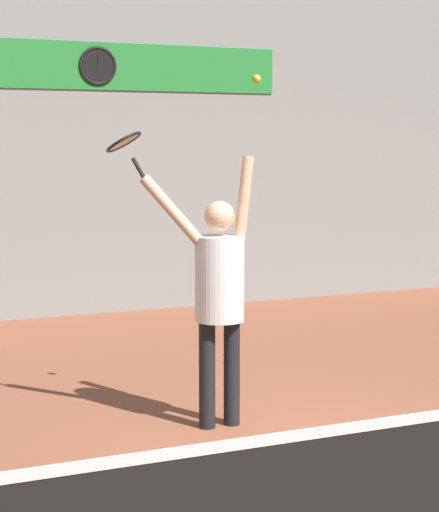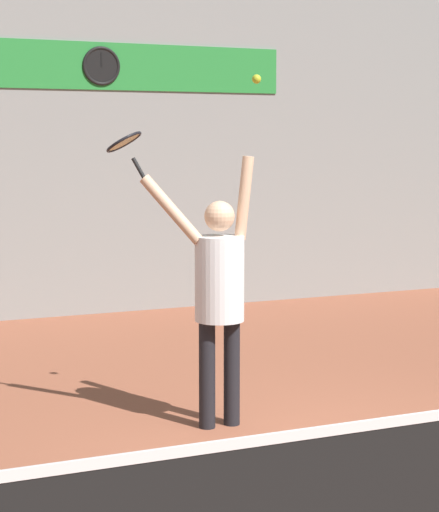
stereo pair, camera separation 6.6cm
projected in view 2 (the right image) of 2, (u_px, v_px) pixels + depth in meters
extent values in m
plane|color=#9E563D|center=(339.00, 472.00, 6.38)|extent=(18.00, 18.00, 0.00)
cube|color=gray|center=(88.00, 123.00, 11.93)|extent=(18.00, 0.10, 5.00)
cube|color=#288C38|center=(88.00, 66.00, 11.78)|extent=(5.36, 0.02, 0.60)
cylinder|color=black|center=(101.00, 66.00, 11.83)|extent=(0.45, 0.02, 0.45)
torus|color=black|center=(101.00, 66.00, 11.83)|extent=(0.50, 0.05, 0.50)
cube|color=black|center=(102.00, 60.00, 11.81)|extent=(0.02, 0.01, 0.18)
cylinder|color=black|center=(207.00, 375.00, 7.32)|extent=(0.13, 0.13, 0.86)
cylinder|color=black|center=(232.00, 372.00, 7.40)|extent=(0.13, 0.13, 0.86)
cylinder|color=white|center=(220.00, 279.00, 7.27)|extent=(0.39, 0.39, 0.67)
sphere|color=#D8A884|center=(220.00, 216.00, 7.20)|extent=(0.24, 0.24, 0.24)
cylinder|color=#D8A884|center=(244.00, 198.00, 7.25)|extent=(0.18, 0.17, 0.66)
cylinder|color=#D8A884|center=(171.00, 209.00, 7.19)|extent=(0.45, 0.39, 0.54)
cylinder|color=black|center=(139.00, 168.00, 7.22)|extent=(0.11, 0.09, 0.17)
torus|color=black|center=(124.00, 142.00, 7.22)|extent=(0.41, 0.42, 0.17)
cylinder|color=beige|center=(124.00, 142.00, 7.22)|extent=(0.34, 0.35, 0.14)
sphere|color=#CCDB2D|center=(257.00, 79.00, 7.09)|extent=(0.07, 0.07, 0.07)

